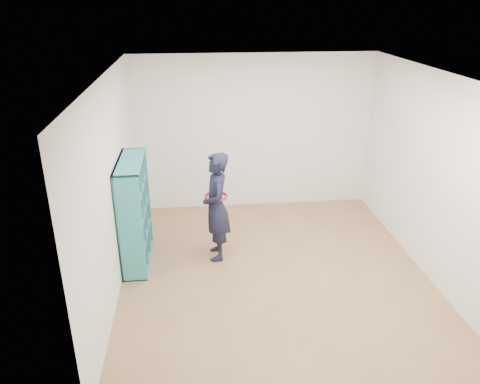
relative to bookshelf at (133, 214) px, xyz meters
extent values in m
plane|color=#8C613F|center=(1.85, -0.53, -0.72)|extent=(4.50, 4.50, 0.00)
plane|color=white|center=(1.85, -0.53, 1.88)|extent=(4.50, 4.50, 0.00)
cube|color=white|center=(-0.15, -0.53, 0.58)|extent=(0.02, 4.50, 2.60)
cube|color=white|center=(3.85, -0.53, 0.58)|extent=(0.02, 4.50, 2.60)
cube|color=white|center=(1.85, 1.72, 0.58)|extent=(4.00, 0.02, 2.60)
cube|color=white|center=(1.85, -2.78, 0.58)|extent=(4.00, 0.02, 2.60)
cube|color=teal|center=(0.03, -0.53, 0.01)|extent=(0.32, 0.02, 1.47)
cube|color=teal|center=(0.03, 0.55, 0.01)|extent=(0.32, 0.02, 1.47)
cube|color=teal|center=(0.03, 0.01, -0.71)|extent=(0.32, 1.10, 0.02)
cube|color=teal|center=(0.03, 0.01, 0.73)|extent=(0.32, 1.10, 0.02)
cube|color=teal|center=(-0.12, 0.01, 0.01)|extent=(0.02, 1.10, 1.47)
cube|color=teal|center=(0.03, -0.17, 0.01)|extent=(0.30, 0.02, 1.42)
cube|color=teal|center=(0.03, 0.18, 0.01)|extent=(0.30, 0.02, 1.42)
cube|color=teal|center=(0.03, 0.01, -0.34)|extent=(0.30, 1.05, 0.02)
cube|color=teal|center=(0.03, 0.01, 0.01)|extent=(0.30, 1.05, 0.02)
cube|color=teal|center=(0.03, 0.01, 0.37)|extent=(0.30, 1.05, 0.02)
cube|color=beige|center=(0.04, -0.35, -0.66)|extent=(0.20, 0.13, 0.05)
cube|color=black|center=(0.05, -0.40, -0.22)|extent=(0.17, 0.15, 0.23)
cube|color=maroon|center=(0.05, -0.40, 0.15)|extent=(0.17, 0.15, 0.25)
cube|color=silver|center=(0.04, -0.35, 0.40)|extent=(0.20, 0.13, 0.05)
cube|color=navy|center=(0.05, -0.05, -0.59)|extent=(0.17, 0.15, 0.20)
cube|color=brown|center=(0.05, -0.05, -0.22)|extent=(0.17, 0.15, 0.23)
cube|color=#BFB28C|center=(0.04, 0.00, 0.05)|extent=(0.20, 0.13, 0.05)
cube|color=#26594C|center=(0.05, -0.05, 0.49)|extent=(0.17, 0.15, 0.22)
cube|color=beige|center=(0.05, 0.30, -0.58)|extent=(0.17, 0.15, 0.22)
cube|color=black|center=(0.04, 0.35, -0.31)|extent=(0.20, 0.13, 0.05)
cube|color=maroon|center=(0.05, 0.30, 0.13)|extent=(0.17, 0.15, 0.21)
cube|color=silver|center=(0.05, 0.30, 0.51)|extent=(0.17, 0.15, 0.27)
imported|color=black|center=(1.13, 0.00, 0.05)|extent=(0.39, 0.57, 1.54)
torus|color=#B70E3B|center=(1.13, 0.00, 0.20)|extent=(0.33, 0.33, 0.04)
cube|color=silver|center=(0.99, 0.08, 0.15)|extent=(0.03, 0.08, 0.12)
cube|color=black|center=(0.99, 0.08, 0.15)|extent=(0.02, 0.08, 0.12)
camera|label=1|loc=(0.84, -5.79, 2.71)|focal=35.00mm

